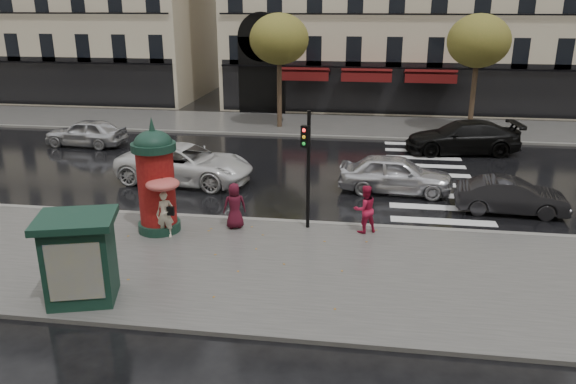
% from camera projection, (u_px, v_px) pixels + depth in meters
% --- Properties ---
extents(ground, '(160.00, 160.00, 0.00)m').
position_uv_depth(ground, '(250.00, 261.00, 16.54)').
color(ground, black).
rests_on(ground, ground).
extents(near_sidewalk, '(90.00, 7.00, 0.12)m').
position_uv_depth(near_sidewalk, '(246.00, 266.00, 16.06)').
color(near_sidewalk, '#474744').
rests_on(near_sidewalk, ground).
extents(far_sidewalk, '(90.00, 6.00, 0.12)m').
position_uv_depth(far_sidewalk, '(314.00, 125.00, 34.32)').
color(far_sidewalk, '#474744').
rests_on(far_sidewalk, ground).
extents(near_kerb, '(90.00, 0.25, 0.14)m').
position_uv_depth(near_kerb, '(268.00, 221.00, 19.33)').
color(near_kerb, slate).
rests_on(near_kerb, ground).
extents(far_kerb, '(90.00, 0.25, 0.14)m').
position_uv_depth(far_kerb, '(309.00, 136.00, 31.50)').
color(far_kerb, slate).
rests_on(far_kerb, ground).
extents(zebra_crossing, '(3.60, 11.75, 0.01)m').
position_uv_depth(zebra_crossing, '(428.00, 175.00, 24.71)').
color(zebra_crossing, silver).
rests_on(zebra_crossing, ground).
extents(tree_far_left, '(3.40, 3.40, 6.64)m').
position_uv_depth(tree_far_left, '(279.00, 39.00, 32.00)').
color(tree_far_left, '#38281C').
rests_on(tree_far_left, ground).
extents(tree_far_right, '(3.40, 3.40, 6.64)m').
position_uv_depth(tree_far_right, '(479.00, 41.00, 30.50)').
color(tree_far_right, '#38281C').
rests_on(tree_far_right, ground).
extents(woman_umbrella, '(1.05, 1.05, 2.01)m').
position_uv_depth(woman_umbrella, '(164.00, 197.00, 17.50)').
color(woman_umbrella, beige).
rests_on(woman_umbrella, near_sidewalk).
extents(woman_red, '(0.96, 0.89, 1.59)m').
position_uv_depth(woman_red, '(365.00, 209.00, 18.05)').
color(woman_red, '#B61639').
rests_on(woman_red, near_sidewalk).
extents(man_burgundy, '(0.87, 0.71, 1.53)m').
position_uv_depth(man_burgundy, '(235.00, 206.00, 18.40)').
color(man_burgundy, '#460E1C').
rests_on(man_burgundy, near_sidewalk).
extents(morris_column, '(1.40, 1.40, 3.77)m').
position_uv_depth(morris_column, '(156.00, 178.00, 17.85)').
color(morris_column, '#122E23').
rests_on(morris_column, near_sidewalk).
extents(traffic_light, '(0.29, 0.39, 3.91)m').
position_uv_depth(traffic_light, '(307.00, 159.00, 17.85)').
color(traffic_light, black).
rests_on(traffic_light, near_sidewalk).
extents(newsstand, '(2.22, 2.02, 2.23)m').
position_uv_depth(newsstand, '(80.00, 258.00, 13.82)').
color(newsstand, '#122E23').
rests_on(newsstand, near_sidewalk).
extents(car_silver, '(4.55, 2.06, 1.52)m').
position_uv_depth(car_silver, '(396.00, 174.00, 22.23)').
color(car_silver, silver).
rests_on(car_silver, ground).
extents(car_darkgrey, '(3.93, 1.58, 1.27)m').
position_uv_depth(car_darkgrey, '(511.00, 196.00, 20.07)').
color(car_darkgrey, black).
rests_on(car_darkgrey, ground).
extents(car_white, '(5.97, 3.30, 1.58)m').
position_uv_depth(car_white, '(185.00, 164.00, 23.51)').
color(car_white, silver).
rests_on(car_white, ground).
extents(car_black, '(5.82, 2.98, 1.62)m').
position_uv_depth(car_black, '(462.00, 137.00, 28.00)').
color(car_black, black).
rests_on(car_black, ground).
extents(car_far_silver, '(4.31, 1.96, 1.43)m').
position_uv_depth(car_far_silver, '(86.00, 133.00, 29.39)').
color(car_far_silver, silver).
rests_on(car_far_silver, ground).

